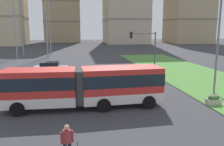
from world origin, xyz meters
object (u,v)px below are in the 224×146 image
at_px(car_silver_hatch, 51,68).
at_px(streetlight_median, 218,39).
at_px(traffic_light_far_right, 146,45).
at_px(flower_planter_3, 213,100).
at_px(pedestrian_crossing, 67,140).
at_px(articulated_bus, 84,86).

height_order(car_silver_hatch, streetlight_median, streetlight_median).
bearing_deg(traffic_light_far_right, flower_planter_3, -82.98).
distance_m(car_silver_hatch, pedestrian_crossing, 22.12).
height_order(car_silver_hatch, pedestrian_crossing, pedestrian_crossing).
distance_m(articulated_bus, pedestrian_crossing, 7.50).
xyz_separation_m(traffic_light_far_right, streetlight_median, (3.49, -9.93, 1.19)).
bearing_deg(traffic_light_far_right, articulated_bus, -125.21).
height_order(articulated_bus, pedestrian_crossing, articulated_bus).
bearing_deg(streetlight_median, pedestrian_crossing, -144.22).
bearing_deg(flower_planter_3, streetlight_median, 57.30).
bearing_deg(articulated_bus, streetlight_median, 9.03).
xyz_separation_m(pedestrian_crossing, streetlight_median, (12.88, 9.28, 4.01)).
bearing_deg(car_silver_hatch, articulated_bus, -74.98).
height_order(flower_planter_3, streetlight_median, streetlight_median).
xyz_separation_m(car_silver_hatch, pedestrian_crossing, (2.85, -21.94, 0.25)).
relative_size(car_silver_hatch, traffic_light_far_right, 0.81).
distance_m(traffic_light_far_right, streetlight_median, 10.59).
bearing_deg(car_silver_hatch, traffic_light_far_right, -12.57).
height_order(pedestrian_crossing, streetlight_median, streetlight_median).
bearing_deg(articulated_bus, pedestrian_crossing, -98.10).
xyz_separation_m(articulated_bus, streetlight_median, (11.82, 1.88, 3.36)).
height_order(pedestrian_crossing, flower_planter_3, pedestrian_crossing).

